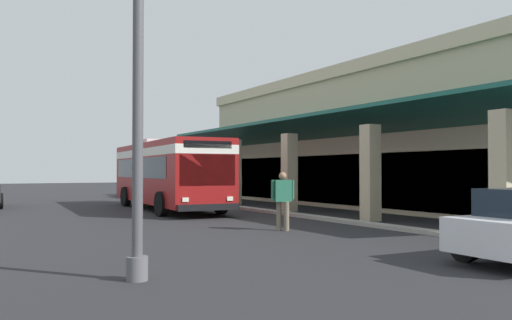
{
  "coord_description": "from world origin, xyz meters",
  "views": [
    {
      "loc": [
        22.58,
        -9.47,
        1.82
      ],
      "look_at": [
        3.6,
        1.33,
        2.27
      ],
      "focal_mm": 36.98,
      "sensor_mm": 36.0,
      "label": 1
    }
  ],
  "objects_px": {
    "transit_bus": "(167,170)",
    "lot_light_pole": "(138,52)",
    "pedestrian": "(283,197)",
    "potted_palm": "(221,191)"
  },
  "relations": [
    {
      "from": "pedestrian",
      "to": "transit_bus",
      "type": "bearing_deg",
      "value": -179.97
    },
    {
      "from": "transit_bus",
      "to": "pedestrian",
      "type": "xyz_separation_m",
      "value": [
        10.19,
        0.01,
        -0.84
      ]
    },
    {
      "from": "lot_light_pole",
      "to": "potted_palm",
      "type": "bearing_deg",
      "value": 150.44
    },
    {
      "from": "transit_bus",
      "to": "lot_light_pole",
      "type": "bearing_deg",
      "value": -21.68
    },
    {
      "from": "transit_bus",
      "to": "potted_palm",
      "type": "relative_size",
      "value": 4.74
    },
    {
      "from": "potted_palm",
      "to": "lot_light_pole",
      "type": "height_order",
      "value": "lot_light_pole"
    },
    {
      "from": "transit_bus",
      "to": "pedestrian",
      "type": "distance_m",
      "value": 10.22
    },
    {
      "from": "pedestrian",
      "to": "lot_light_pole",
      "type": "xyz_separation_m",
      "value": [
        4.96,
        -6.03,
        2.79
      ]
    },
    {
      "from": "potted_palm",
      "to": "lot_light_pole",
      "type": "distance_m",
      "value": 21.32
    },
    {
      "from": "transit_bus",
      "to": "potted_palm",
      "type": "height_order",
      "value": "transit_bus"
    }
  ]
}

